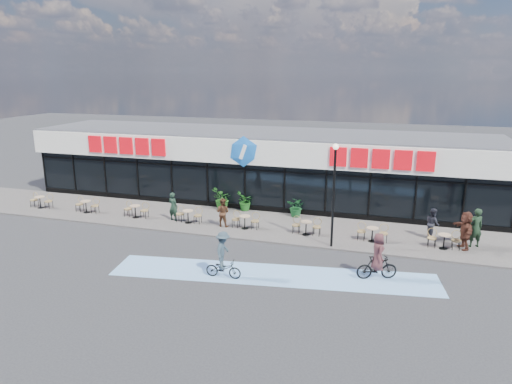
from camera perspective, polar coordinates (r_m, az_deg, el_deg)
ground at (r=22.50m, az=-6.90°, el=-7.42°), size 120.00×120.00×0.00m
sidewalk at (r=26.40m, az=-3.02°, el=-3.78°), size 44.00×5.00×0.10m
bike_lane at (r=19.99m, az=2.10°, el=-10.28°), size 14.17×4.13×0.01m
building at (r=30.79m, az=0.32°, el=3.38°), size 30.60×6.57×4.75m
lamp_post at (r=22.12m, az=9.71°, el=0.66°), size 0.28×0.28×5.12m
bistro_set_0 at (r=31.89m, az=-25.28°, el=-0.98°), size 1.54×0.62×0.90m
bistro_set_1 at (r=29.76m, az=-20.38°, el=-1.53°), size 1.54×0.62×0.90m
bistro_set_2 at (r=27.88m, az=-14.77°, el=-2.15°), size 1.54×0.62×0.90m
bistro_set_3 at (r=26.31m, az=-8.41°, el=-2.83°), size 1.54×0.62×0.90m
bistro_set_4 at (r=25.11m, az=-1.35°, el=-3.54°), size 1.54×0.62×0.90m
bistro_set_5 at (r=24.33m, az=6.31°, el=-4.25°), size 1.54×0.62×0.90m
bistro_set_6 at (r=24.00m, az=14.34°, el=-4.92°), size 1.54×0.62×0.90m
bistro_set_7 at (r=24.16m, az=22.44°, el=-5.49°), size 1.54×0.62×0.90m
potted_plant_left at (r=28.17m, az=-1.38°, el=-1.18°), size 1.03×1.16×1.19m
potted_plant_mid at (r=28.39m, az=-4.27°, el=-0.90°), size 1.14×1.30×1.37m
potted_plant_right at (r=27.13m, az=5.11°, el=-1.86°), size 1.28×1.17×1.20m
patron_left at (r=26.73m, az=-10.33°, el=-1.78°), size 0.69×0.53×1.67m
patron_right at (r=25.39m, az=-4.19°, el=-2.54°), size 0.83×0.68×1.61m
pedestrian_a at (r=24.34m, az=24.68°, el=-4.36°), size 1.03×1.84×1.89m
pedestrian_b at (r=25.25m, az=21.21°, el=-3.67°), size 0.84×0.94×1.60m
pedestrian_c at (r=24.81m, az=25.75°, el=-4.04°), size 0.84×0.71×1.97m
cyclist_a at (r=19.42m, az=-4.13°, el=-8.19°), size 1.57×1.05×2.06m
cyclist_b at (r=19.94m, az=14.92°, el=-8.31°), size 1.79×1.04×2.04m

